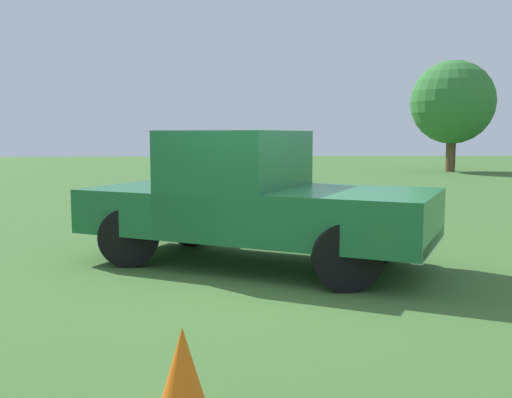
# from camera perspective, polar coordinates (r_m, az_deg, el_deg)

# --- Properties ---
(ground_plane) EXTENTS (80.00, 80.00, 0.00)m
(ground_plane) POSITION_cam_1_polar(r_m,az_deg,el_deg) (7.27, -0.46, -7.74)
(ground_plane) COLOR #3D662D
(pickup_truck) EXTENTS (5.05, 3.92, 1.82)m
(pickup_truck) POSITION_cam_1_polar(r_m,az_deg,el_deg) (7.91, -0.80, 0.36)
(pickup_truck) COLOR black
(pickup_truck) RESTS_ON ground_plane
(tree_far_center) EXTENTS (3.91, 3.91, 5.23)m
(tree_far_center) POSITION_cam_1_polar(r_m,az_deg,el_deg) (29.25, 18.71, 8.95)
(tree_far_center) COLOR brown
(tree_far_center) RESTS_ON ground_plane
(traffic_cone) EXTENTS (0.32, 0.32, 0.55)m
(traffic_cone) POSITION_cam_1_polar(r_m,az_deg,el_deg) (3.92, -7.20, -16.14)
(traffic_cone) COLOR orange
(traffic_cone) RESTS_ON ground_plane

